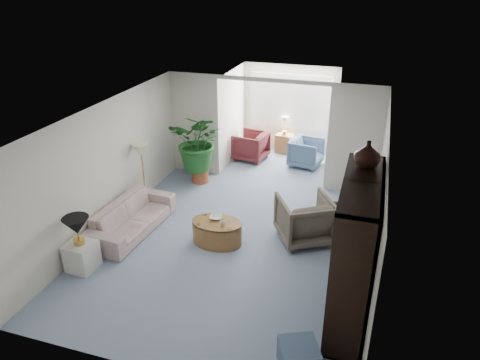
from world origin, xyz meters
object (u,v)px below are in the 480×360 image
(coffee_cup, at_px, (223,224))
(framed_picture, at_px, (380,184))
(coffee_table, at_px, (217,232))
(ottoman, at_px, (299,357))
(table_lamp, at_px, (76,226))
(sunroom_chair_maroon, at_px, (251,146))
(floor_lamp, at_px, (141,150))
(plant_pot, at_px, (200,175))
(wingback_chair, at_px, (305,219))
(sunroom_table, at_px, (284,143))
(sofa, at_px, (132,217))
(sunroom_chair_blue, at_px, (306,153))
(coffee_bowl, at_px, (216,218))
(cabinet_urn, at_px, (368,154))
(entertainment_cabinet, at_px, (355,252))
(side_table_dark, at_px, (344,222))
(end_table, at_px, (82,256))

(coffee_cup, bearing_deg, framed_picture, -1.26)
(coffee_table, xyz_separation_m, ottoman, (2.00, -2.45, -0.03))
(coffee_table, bearing_deg, table_lamp, -143.18)
(sunroom_chair_maroon, bearing_deg, floor_lamp, -16.57)
(plant_pot, bearing_deg, coffee_cup, -59.79)
(ottoman, bearing_deg, floor_lamp, 139.41)
(framed_picture, height_order, wingback_chair, framed_picture)
(floor_lamp, relative_size, coffee_cup, 3.68)
(plant_pot, xyz_separation_m, sunroom_table, (1.52, 2.48, 0.10))
(coffee_table, xyz_separation_m, coffee_cup, (0.15, -0.10, 0.27))
(table_lamp, distance_m, floor_lamp, 2.48)
(wingback_chair, xyz_separation_m, sunroom_chair_maroon, (-2.07, 3.53, -0.06))
(coffee_table, distance_m, sunroom_chair_maroon, 4.17)
(sofa, distance_m, table_lamp, 1.47)
(framed_picture, xyz_separation_m, plant_pot, (-4.05, 2.56, -1.54))
(framed_picture, bearing_deg, sofa, 179.13)
(plant_pot, bearing_deg, sunroom_table, 58.57)
(wingback_chair, bearing_deg, sunroom_chair_maroon, -89.49)
(ottoman, distance_m, sunroom_chair_blue, 6.67)
(table_lamp, xyz_separation_m, coffee_table, (1.92, 1.44, -0.62))
(coffee_bowl, distance_m, cabinet_urn, 3.29)
(floor_lamp, distance_m, sunroom_chair_maroon, 3.57)
(sunroom_chair_maroon, bearing_deg, entertainment_cabinet, 38.66)
(plant_pot, bearing_deg, framed_picture, -32.30)
(cabinet_urn, xyz_separation_m, sunroom_chair_maroon, (-3.05, 4.84, -1.99))
(framed_picture, relative_size, table_lamp, 1.14)
(table_lamp, height_order, ottoman, table_lamp)
(side_table_dark, bearing_deg, framed_picture, -64.32)
(cabinet_urn, bearing_deg, sunroom_table, 112.39)
(side_table_dark, bearing_deg, end_table, -150.53)
(entertainment_cabinet, bearing_deg, plant_pot, 136.62)
(side_table_dark, relative_size, ottoman, 1.36)
(end_table, distance_m, table_lamp, 0.60)
(coffee_cup, height_order, wingback_chair, wingback_chair)
(sunroom_chair_blue, bearing_deg, sunroom_chair_maroon, 98.90)
(wingback_chair, xyz_separation_m, plant_pot, (-2.84, 1.79, -0.28))
(ottoman, bearing_deg, sunroom_chair_maroon, 111.13)
(floor_lamp, distance_m, sunroom_table, 4.59)
(floor_lamp, distance_m, coffee_bowl, 2.31)
(table_lamp, bearing_deg, sofa, 81.57)
(end_table, bearing_deg, coffee_table, 36.82)
(end_table, height_order, sunroom_chair_blue, sunroom_chair_blue)
(floor_lamp, xyz_separation_m, sunroom_table, (2.24, 3.88, -0.99))
(coffee_table, relative_size, plant_pot, 2.37)
(end_table, distance_m, coffee_cup, 2.48)
(table_lamp, bearing_deg, coffee_cup, 32.87)
(coffee_bowl, relative_size, sunroom_table, 0.42)
(framed_picture, distance_m, ottoman, 2.84)
(ottoman, height_order, sunroom_table, sunroom_table)
(end_table, bearing_deg, side_table_dark, 29.47)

